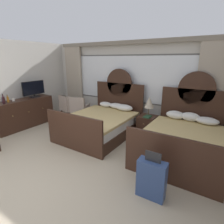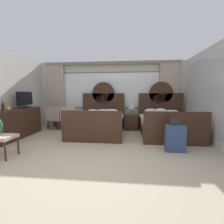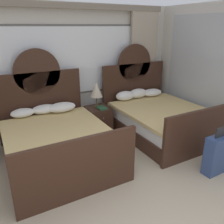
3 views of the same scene
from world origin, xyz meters
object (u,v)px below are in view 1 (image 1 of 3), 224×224
Objects in this scene: bottle_wine_dark at (3,100)px; armchair_by_window_left at (79,108)px; cup_on_dresser at (13,100)px; suitcase_on_floor at (151,179)px; armchair_by_window_right at (68,106)px; bottle_liquor_amber at (8,99)px; bed_near_window at (101,122)px; table_lamp_on_nightstand at (149,103)px; book_on_nightstand at (147,117)px; bed_near_mirror at (183,141)px; tv_flatscreen at (34,89)px; armchair_by_window_centre at (68,106)px; nightstand_between_beds at (147,125)px; dresser_minibar at (24,113)px.

armchair_by_window_left is (1.08, 1.94, -0.53)m from bottle_wine_dark.
cup_on_dresser is 0.14× the size of suitcase_on_floor.
armchair_by_window_right is 1.12× the size of suitcase_on_floor.
bottle_wine_dark is at bearing -68.77° from bottle_liquor_amber.
armchair_by_window_right is (-1.86, 0.51, 0.13)m from bed_near_window.
bottle_wine_dark is (-3.54, -2.18, 0.07)m from table_lamp_on_nightstand.
book_on_nightstand is (0.04, -0.17, -0.37)m from table_lamp_on_nightstand.
bed_near_mirror is 7.82× the size of bottle_wine_dark.
book_on_nightstand is 3.04m from armchair_by_window_right.
bottle_wine_dark is 2.29m from armchair_by_window_left.
tv_flatscreen is 1.29m from armchair_by_window_right.
armchair_by_window_centre is (-3.01, -0.24, -0.47)m from table_lamp_on_nightstand.
nightstand_between_beds is at bearing 26.14° from cup_on_dresser.
cup_on_dresser reaches higher than armchair_by_window_left.
table_lamp_on_nightstand is (-0.00, 0.07, 0.67)m from nightstand_between_beds.
bed_near_mirror reaches higher than cup_on_dresser.
bed_near_window is 2.48× the size of armchair_by_window_left.
table_lamp_on_nightstand is 1.95× the size of bottle_wine_dark.
suitcase_on_floor reaches higher than book_on_nightstand.
bottle_wine_dark is at bearing -149.18° from bed_near_window.
bed_near_mirror is 4.17m from armchair_by_window_right.
bottle_wine_dark reaches higher than armchair_by_window_left.
table_lamp_on_nightstand is 0.41m from book_on_nightstand.
nightstand_between_beds is at bearing 113.20° from suitcase_on_floor.
dresser_minibar reaches higher than armchair_by_window_centre.
armchair_by_window_left is 0.54m from armchair_by_window_right.
armchair_by_window_centre is at bearing 151.85° from suitcase_on_floor.
nightstand_between_beds is 1.04× the size of table_lamp_on_nightstand.
bed_near_mirror is 4.82m from tv_flatscreen.
bed_near_window is 9.82× the size of bottle_liquor_amber.
cup_on_dresser is (-4.77, -1.10, 0.59)m from bed_near_mirror.
bed_near_window reaches higher than armchair_by_window_centre.
dresser_minibar is at bearing -170.14° from bed_near_mirror.
tv_flatscreen is 1.04m from bottle_wine_dark.
table_lamp_on_nightstand is 2.12× the size of book_on_nightstand.
dresser_minibar is 17.28× the size of cup_on_dresser.
bottle_liquor_amber reaches higher than nightstand_between_beds.
bed_near_mirror is at bearing -27.68° from book_on_nightstand.
bottle_liquor_amber is 1.95m from armchair_by_window_centre.
cup_on_dresser is at bearing -152.96° from table_lamp_on_nightstand.
book_on_nightstand is 0.14× the size of dresser_minibar.
armchair_by_window_left is at bearing 0.28° from armchair_by_window_right.
tv_flatscreen is at bearing -123.22° from armchair_by_window_right.
tv_flatscreen is 0.89× the size of armchair_by_window_right.
book_on_nightstand is 0.29× the size of armchair_by_window_centre.
tv_flatscreen reaches higher than bottle_liquor_amber.
dresser_minibar is 4.68m from suitcase_on_floor.
cup_on_dresser is (-2.49, -1.10, 0.59)m from bed_near_window.
bed_near_mirror is 4.84m from dresser_minibar.
nightstand_between_beds is 0.64× the size of armchair_by_window_left.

